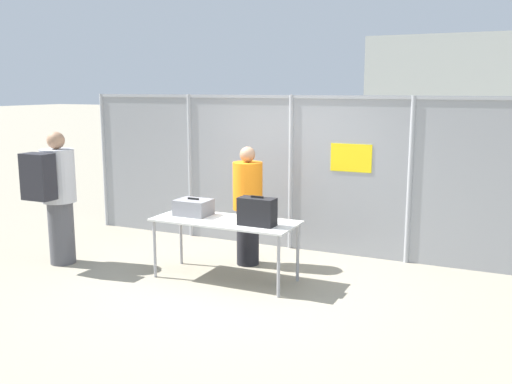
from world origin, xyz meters
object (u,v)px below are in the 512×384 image
at_px(traveler_hooded, 55,193).
at_px(suitcase_black, 257,212).
at_px(security_worker_near, 248,204).
at_px(utility_trailer, 352,206).
at_px(suitcase_grey, 193,207).
at_px(inspection_table, 225,225).

bearing_deg(traveler_hooded, suitcase_black, 3.21).
height_order(security_worker_near, utility_trailer, security_worker_near).
distance_m(suitcase_black, security_worker_near, 0.94).
bearing_deg(suitcase_black, utility_trailer, 85.41).
bearing_deg(suitcase_black, suitcase_grey, 170.61).
distance_m(suitcase_black, utility_trailer, 3.39).
distance_m(inspection_table, utility_trailer, 3.35).
distance_m(suitcase_grey, suitcase_black, 1.01).
relative_size(inspection_table, security_worker_near, 1.13).
distance_m(inspection_table, suitcase_grey, 0.54).
height_order(suitcase_grey, suitcase_black, suitcase_black).
xyz_separation_m(suitcase_grey, utility_trailer, (1.26, 3.18, -0.47)).
relative_size(inspection_table, suitcase_grey, 4.13).
distance_m(suitcase_grey, utility_trailer, 3.45).
xyz_separation_m(suitcase_grey, suitcase_black, (0.99, -0.16, 0.07)).
xyz_separation_m(suitcase_black, traveler_hooded, (-2.88, -0.33, 0.06)).
distance_m(suitcase_black, traveler_hooded, 2.90).
bearing_deg(inspection_table, suitcase_grey, 171.86).
bearing_deg(utility_trailer, security_worker_near, -106.83).
relative_size(inspection_table, utility_trailer, 0.45).
height_order(suitcase_black, security_worker_near, security_worker_near).
bearing_deg(suitcase_grey, inspection_table, -8.14).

